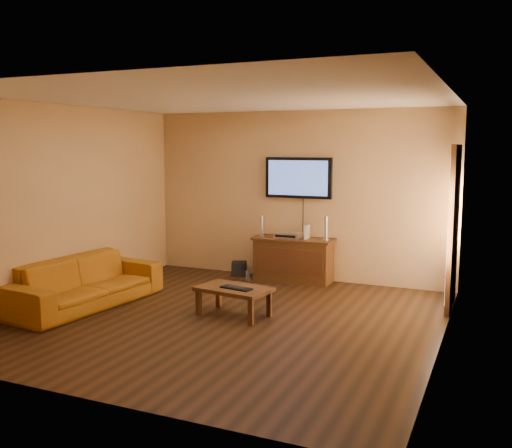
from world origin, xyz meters
The scene contains 14 objects.
ground_plane centered at (0.00, 0.00, 0.00)m, with size 5.00×5.00×0.00m, color black.
room_walls centered at (0.00, 0.62, 1.69)m, with size 5.00×5.00×5.00m.
french_door centered at (2.46, 1.70, 1.05)m, with size 0.07×1.02×2.22m.
media_console centered at (0.03, 2.25, 0.35)m, with size 1.28×0.49×0.70m.
television centered at (0.03, 2.45, 1.64)m, with size 1.10×0.08×0.65m.
coffee_table centered at (-0.02, 0.17, 0.32)m, with size 0.99×0.68×0.37m.
sofa centered at (-2.05, -0.20, 0.43)m, with size 2.21×0.65×0.86m, color #A35F12.
speaker_left centered at (-0.51, 2.23, 0.85)m, with size 0.09×0.09×0.33m.
speaker_right centered at (0.56, 2.24, 0.87)m, with size 0.10×0.10×0.37m.
av_receiver centered at (-0.05, 2.24, 0.74)m, with size 0.39×0.28×0.09m, color silver.
game_console centered at (0.25, 2.26, 0.81)m, with size 0.05×0.16×0.22m, color white.
subwoofer centered at (-0.93, 2.25, 0.12)m, with size 0.23×0.23×0.23m, color black.
bottle centered at (-0.61, 1.91, 0.10)m, with size 0.07×0.07×0.21m.
keyboard centered at (0.04, 0.12, 0.38)m, with size 0.43×0.23×0.02m.
Camera 1 is at (3.04, -6.14, 2.13)m, focal length 40.00 mm.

